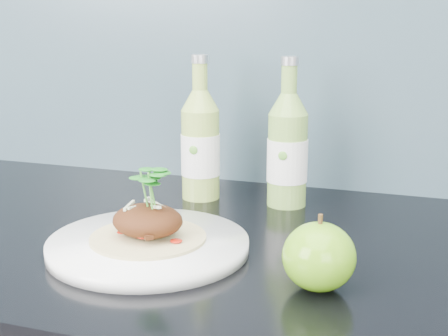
{
  "coord_description": "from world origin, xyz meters",
  "views": [
    {
      "loc": [
        0.24,
        0.95,
        1.19
      ],
      "look_at": [
        -0.0,
        1.68,
        1.0
      ],
      "focal_mm": 50.0,
      "sensor_mm": 36.0,
      "label": 1
    }
  ],
  "objects_px": {
    "dinner_plate": "(148,245)",
    "cider_bottle_right": "(287,150)",
    "cider_bottle_left": "(200,145)",
    "green_apple": "(319,257)"
  },
  "relations": [
    {
      "from": "dinner_plate",
      "to": "cider_bottle_left",
      "type": "distance_m",
      "value": 0.26
    },
    {
      "from": "green_apple",
      "to": "cider_bottle_left",
      "type": "bearing_deg",
      "value": 130.54
    },
    {
      "from": "green_apple",
      "to": "cider_bottle_left",
      "type": "relative_size",
      "value": 0.4
    },
    {
      "from": "dinner_plate",
      "to": "cider_bottle_left",
      "type": "bearing_deg",
      "value": 95.13
    },
    {
      "from": "dinner_plate",
      "to": "cider_bottle_right",
      "type": "height_order",
      "value": "cider_bottle_right"
    },
    {
      "from": "cider_bottle_left",
      "to": "cider_bottle_right",
      "type": "xyz_separation_m",
      "value": [
        0.14,
        0.01,
        0.0
      ]
    },
    {
      "from": "cider_bottle_left",
      "to": "cider_bottle_right",
      "type": "distance_m",
      "value": 0.14
    },
    {
      "from": "cider_bottle_right",
      "to": "dinner_plate",
      "type": "bearing_deg",
      "value": -94.46
    },
    {
      "from": "dinner_plate",
      "to": "cider_bottle_left",
      "type": "height_order",
      "value": "cider_bottle_left"
    },
    {
      "from": "dinner_plate",
      "to": "cider_bottle_left",
      "type": "xyz_separation_m",
      "value": [
        -0.02,
        0.24,
        0.08
      ]
    }
  ]
}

